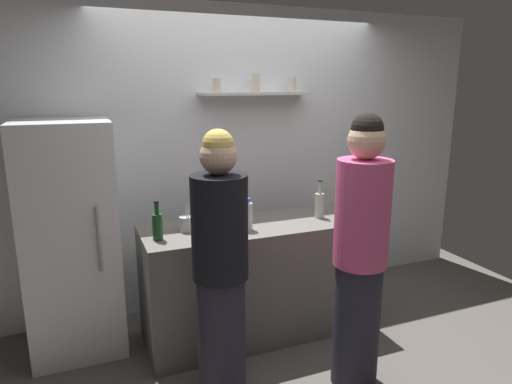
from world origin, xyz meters
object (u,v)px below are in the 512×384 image
(refrigerator, at_px, (71,239))
(wine_bottle_green_glass, at_px, (157,226))
(utensil_holder, at_px, (187,224))
(water_bottle_plastic, at_px, (246,216))
(person_pink_top, at_px, (360,256))
(person_blonde, at_px, (220,270))
(baking_pan, at_px, (228,218))
(wine_bottle_pale_glass, at_px, (319,204))

(refrigerator, bearing_deg, wine_bottle_green_glass, -36.05)
(refrigerator, distance_m, utensil_holder, 0.85)
(water_bottle_plastic, height_order, person_pink_top, person_pink_top)
(refrigerator, bearing_deg, person_pink_top, -34.45)
(person_blonde, bearing_deg, refrigerator, 179.76)
(wine_bottle_green_glass, distance_m, person_pink_top, 1.36)
(person_pink_top, bearing_deg, baking_pan, 44.69)
(wine_bottle_pale_glass, relative_size, person_pink_top, 0.17)
(person_pink_top, xyz_separation_m, person_blonde, (-0.85, 0.23, -0.05))
(wine_bottle_pale_glass, relative_size, person_blonde, 0.18)
(wine_bottle_pale_glass, height_order, wine_bottle_green_glass, wine_bottle_pale_glass)
(refrigerator, bearing_deg, utensil_holder, -20.68)
(refrigerator, xyz_separation_m, wine_bottle_green_glass, (0.56, -0.41, 0.16))
(wine_bottle_pale_glass, bearing_deg, utensil_holder, 177.22)
(wine_bottle_pale_glass, bearing_deg, wine_bottle_green_glass, -177.45)
(refrigerator, distance_m, wine_bottle_pale_glass, 1.89)
(refrigerator, distance_m, wine_bottle_green_glass, 0.71)
(utensil_holder, relative_size, wine_bottle_pale_glass, 0.70)
(utensil_holder, height_order, water_bottle_plastic, water_bottle_plastic)
(water_bottle_plastic, xyz_separation_m, person_pink_top, (0.49, -0.73, -0.12))
(water_bottle_plastic, distance_m, person_pink_top, 0.88)
(baking_pan, xyz_separation_m, wine_bottle_pale_glass, (0.71, -0.17, 0.09))
(utensil_holder, height_order, wine_bottle_pale_glass, wine_bottle_pale_glass)
(wine_bottle_green_glass, xyz_separation_m, person_blonde, (0.28, -0.52, -0.16))
(water_bottle_plastic, height_order, person_blonde, person_blonde)
(refrigerator, distance_m, baking_pan, 1.15)
(refrigerator, xyz_separation_m, wine_bottle_pale_glass, (1.85, -0.35, 0.16))
(baking_pan, height_order, person_pink_top, person_pink_top)
(wine_bottle_pale_glass, bearing_deg, water_bottle_plastic, -172.90)
(utensil_holder, xyz_separation_m, wine_bottle_pale_glass, (1.06, -0.05, 0.06))
(refrigerator, height_order, wine_bottle_pale_glass, refrigerator)
(baking_pan, relative_size, person_pink_top, 0.19)
(water_bottle_plastic, distance_m, person_blonde, 0.64)
(refrigerator, xyz_separation_m, person_pink_top, (1.68, -1.16, 0.04))
(person_pink_top, height_order, person_blonde, person_pink_top)
(refrigerator, xyz_separation_m, person_blonde, (0.84, -0.93, -0.01))
(wine_bottle_pale_glass, distance_m, water_bottle_plastic, 0.66)
(refrigerator, height_order, water_bottle_plastic, refrigerator)
(wine_bottle_pale_glass, relative_size, wine_bottle_green_glass, 1.12)
(refrigerator, xyz_separation_m, water_bottle_plastic, (1.20, -0.43, 0.16))
(baking_pan, height_order, utensil_holder, utensil_holder)
(utensil_holder, xyz_separation_m, wine_bottle_green_glass, (-0.23, -0.11, 0.05))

